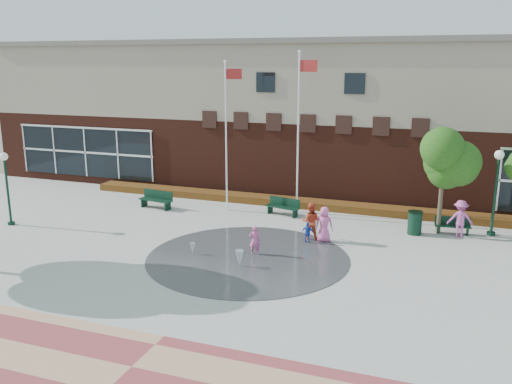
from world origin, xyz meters
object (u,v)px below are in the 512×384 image
(flagpole_left, at_px, (227,129))
(trash_can, at_px, (415,223))
(child_splash, at_px, (255,240))
(bench_left, at_px, (156,203))
(flagpole_right, at_px, (299,125))

(flagpole_left, bearing_deg, trash_can, -16.06)
(flagpole_left, xyz_separation_m, child_splash, (3.76, -5.99, -3.83))
(flagpole_left, height_order, bench_left, flagpole_left)
(flagpole_left, height_order, flagpole_right, flagpole_right)
(flagpole_left, distance_m, child_splash, 8.04)
(bench_left, relative_size, trash_can, 1.80)
(flagpole_left, bearing_deg, bench_left, -177.19)
(trash_can, xyz_separation_m, child_splash, (-6.13, -5.13, 0.06))
(flagpole_right, distance_m, bench_left, 8.99)
(flagpole_right, distance_m, trash_can, 7.69)
(bench_left, bearing_deg, child_splash, -24.24)
(flagpole_right, bearing_deg, child_splash, -83.94)
(flagpole_right, height_order, bench_left, flagpole_right)
(flagpole_right, height_order, trash_can, flagpole_right)
(trash_can, bearing_deg, flagpole_left, 175.02)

